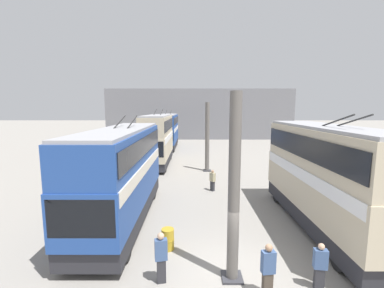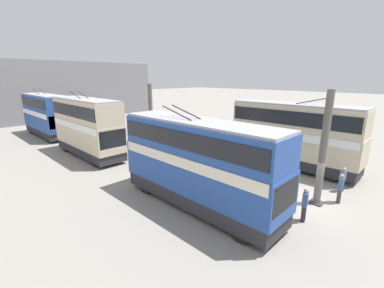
% 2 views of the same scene
% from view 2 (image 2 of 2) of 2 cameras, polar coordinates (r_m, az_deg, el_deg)
% --- Properties ---
extents(ground_plane, '(240.00, 240.00, 0.00)m').
position_cam_2_polar(ground_plane, '(17.04, 24.66, -11.43)').
color(ground_plane, gray).
extents(depot_back_wall, '(0.50, 36.00, 9.63)m').
position_cam_2_polar(depot_back_wall, '(47.59, -27.88, 10.27)').
color(depot_back_wall, slate).
rests_on(depot_back_wall, ground_plane).
extents(support_column_near, '(0.72, 0.72, 6.51)m').
position_cam_2_polar(support_column_near, '(15.88, 27.12, -1.50)').
color(support_column_near, '#605B56').
rests_on(support_column_near, ground_plane).
extents(support_column_far, '(0.72, 0.72, 6.51)m').
position_cam_2_polar(support_column_far, '(25.20, -9.08, 5.42)').
color(support_column_far, '#605B56').
rests_on(support_column_far, ground_plane).
extents(bus_left_far, '(10.00, 2.54, 5.75)m').
position_cam_2_polar(bus_left_far, '(21.87, 21.60, 2.58)').
color(bus_left_far, black).
rests_on(bus_left_far, ground_plane).
extents(bus_right_near, '(10.08, 2.54, 5.54)m').
position_cam_2_polar(bus_right_near, '(13.92, 1.31, -3.31)').
color(bus_right_near, black).
rests_on(bus_right_near, ground_plane).
extents(bus_right_mid, '(9.12, 2.54, 5.88)m').
position_cam_2_polar(bus_right_mid, '(25.10, -22.25, 4.12)').
color(bus_right_mid, black).
rests_on(bus_right_mid, ground_plane).
extents(bus_right_far, '(9.57, 2.54, 5.71)m').
position_cam_2_polar(bus_right_far, '(36.04, -29.79, 6.04)').
color(bus_right_far, black).
rests_on(bus_right_far, ground_plane).
extents(person_by_left_row, '(0.30, 0.45, 1.61)m').
position_cam_2_polar(person_by_left_row, '(19.01, 30.48, -6.69)').
color(person_by_left_row, '#2D2D33').
rests_on(person_by_left_row, ground_plane).
extents(person_aisle_midway, '(0.48, 0.44, 1.55)m').
position_cam_2_polar(person_aisle_midway, '(21.37, 0.94, -2.47)').
color(person_aisle_midway, '#2D2D33').
rests_on(person_aisle_midway, ground_plane).
extents(person_by_right_row, '(0.33, 0.46, 1.81)m').
position_cam_2_polar(person_by_right_row, '(14.35, 23.77, -12.04)').
color(person_by_right_row, '#2D2D33').
rests_on(person_by_right_row, ground_plane).
extents(person_aisle_foreground, '(0.30, 0.45, 1.78)m').
position_cam_2_polar(person_aisle_foreground, '(17.24, 30.09, -8.36)').
color(person_aisle_foreground, '#473D33').
rests_on(person_aisle_foreground, ground_plane).
extents(oil_drum, '(0.56, 0.56, 0.91)m').
position_cam_2_polar(oil_drum, '(15.32, 16.16, -11.72)').
color(oil_drum, '#B28E23').
rests_on(oil_drum, ground_plane).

